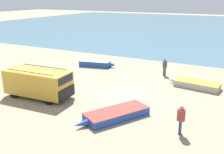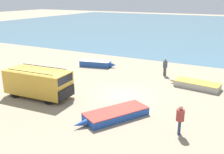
{
  "view_description": "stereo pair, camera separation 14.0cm",
  "coord_description": "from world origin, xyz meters",
  "px_view_note": "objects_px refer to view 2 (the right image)",
  "views": [
    {
      "loc": [
        8.02,
        -17.43,
        7.45
      ],
      "look_at": [
        -1.59,
        0.93,
        1.0
      ],
      "focal_mm": 42.0,
      "sensor_mm": 36.0,
      "label": 1
    },
    {
      "loc": [
        8.14,
        -17.37,
        7.45
      ],
      "look_at": [
        -1.59,
        0.93,
        1.0
      ],
      "focal_mm": 42.0,
      "sensor_mm": 36.0,
      "label": 2
    }
  ],
  "objects_px": {
    "fisherman_0": "(180,117)",
    "fishing_rowboat_0": "(97,64)",
    "fisherman_1": "(165,66)",
    "fishing_rowboat_2": "(114,114)",
    "parked_van": "(38,82)",
    "fishing_rowboat_1": "(196,84)"
  },
  "relations": [
    {
      "from": "fisherman_0",
      "to": "fisherman_1",
      "type": "bearing_deg",
      "value": 101.8
    },
    {
      "from": "fishing_rowboat_0",
      "to": "fisherman_0",
      "type": "relative_size",
      "value": 2.4
    },
    {
      "from": "fisherman_0",
      "to": "fisherman_1",
      "type": "relative_size",
      "value": 1.04
    },
    {
      "from": "fishing_rowboat_1",
      "to": "fisherman_0",
      "type": "xyz_separation_m",
      "value": [
        0.75,
        -8.47,
        0.76
      ]
    },
    {
      "from": "parked_van",
      "to": "fishing_rowboat_0",
      "type": "relative_size",
      "value": 1.27
    },
    {
      "from": "fishing_rowboat_1",
      "to": "fisherman_1",
      "type": "bearing_deg",
      "value": -25.75
    },
    {
      "from": "fishing_rowboat_0",
      "to": "fishing_rowboat_2",
      "type": "height_order",
      "value": "fishing_rowboat_0"
    },
    {
      "from": "fisherman_1",
      "to": "fishing_rowboat_2",
      "type": "bearing_deg",
      "value": -162.89
    },
    {
      "from": "parked_van",
      "to": "fisherman_0",
      "type": "height_order",
      "value": "parked_van"
    },
    {
      "from": "fishing_rowboat_0",
      "to": "fishing_rowboat_2",
      "type": "relative_size",
      "value": 0.84
    },
    {
      "from": "parked_van",
      "to": "fisherman_0",
      "type": "relative_size",
      "value": 3.05
    },
    {
      "from": "fisherman_0",
      "to": "fishing_rowboat_0",
      "type": "bearing_deg",
      "value": 128.98
    },
    {
      "from": "fishing_rowboat_1",
      "to": "fisherman_1",
      "type": "xyz_separation_m",
      "value": [
        -3.37,
        2.17,
        0.72
      ]
    },
    {
      "from": "fishing_rowboat_1",
      "to": "fishing_rowboat_2",
      "type": "xyz_separation_m",
      "value": [
        -3.39,
        -8.39,
        -0.01
      ]
    },
    {
      "from": "fishing_rowboat_2",
      "to": "fisherman_1",
      "type": "height_order",
      "value": "fisherman_1"
    },
    {
      "from": "fisherman_1",
      "to": "fishing_rowboat_1",
      "type": "bearing_deg",
      "value": -105.62
    },
    {
      "from": "fishing_rowboat_1",
      "to": "fisherman_0",
      "type": "relative_size",
      "value": 2.64
    },
    {
      "from": "parked_van",
      "to": "fishing_rowboat_2",
      "type": "relative_size",
      "value": 1.07
    },
    {
      "from": "fishing_rowboat_0",
      "to": "fisherman_1",
      "type": "bearing_deg",
      "value": -10.82
    },
    {
      "from": "fishing_rowboat_1",
      "to": "fisherman_1",
      "type": "distance_m",
      "value": 4.07
    },
    {
      "from": "fishing_rowboat_1",
      "to": "fishing_rowboat_2",
      "type": "height_order",
      "value": "fishing_rowboat_1"
    },
    {
      "from": "parked_van",
      "to": "fisherman_0",
      "type": "xyz_separation_m",
      "value": [
        10.96,
        -0.64,
        -0.13
      ]
    }
  ]
}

